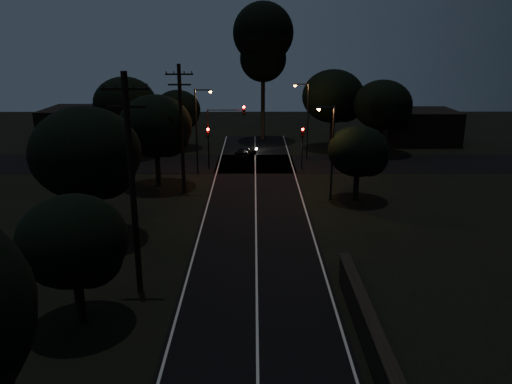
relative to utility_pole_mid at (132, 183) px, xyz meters
name	(u,v)px	position (x,y,z in m)	size (l,w,h in m)	color
road_surface	(256,195)	(6.00, 16.12, -5.73)	(60.00, 70.00, 0.03)	black
utility_pole_mid	(132,183)	(0.00, 0.00, 0.00)	(2.20, 0.30, 11.00)	black
utility_pole_far	(181,128)	(0.00, 17.00, -0.25)	(2.20, 0.30, 10.50)	black
tree_left_b	(76,244)	(-1.83, -3.10, -1.83)	(4.75, 4.75, 6.04)	black
tree_left_c	(89,156)	(-4.26, 6.86, -0.23)	(6.74, 6.74, 8.52)	black
tree_left_d	(158,128)	(-2.28, 18.87, -0.60)	(6.25, 6.25, 7.92)	black
tree_far_nw	(179,111)	(-2.81, 34.89, -1.38)	(5.32, 5.32, 6.74)	black
tree_far_w	(127,105)	(-7.76, 30.86, -0.19)	(6.69, 6.69, 8.53)	black
tree_far_ne	(335,98)	(15.25, 34.86, 0.12)	(7.16, 7.16, 9.05)	black
tree_far_e	(385,106)	(20.23, 31.87, -0.47)	(6.40, 6.40, 8.12)	black
tree_right_a	(360,153)	(14.17, 14.90, -1.86)	(4.71, 4.71, 5.99)	black
tall_pine	(263,41)	(7.00, 40.00, 6.29)	(7.34, 7.34, 16.68)	black
building_left	(90,126)	(-14.00, 37.00, -3.54)	(10.00, 8.00, 4.40)	black
building_right	(417,126)	(26.00, 38.00, -3.74)	(9.00, 7.00, 4.00)	black
signal_left	(208,140)	(1.40, 24.99, -2.90)	(0.28, 0.35, 4.10)	black
signal_right	(302,140)	(10.60, 24.99, -2.90)	(0.28, 0.35, 4.10)	black
signal_mast	(225,125)	(3.09, 24.99, -1.40)	(3.70, 0.35, 6.25)	black
streetlight_a	(198,126)	(0.69, 23.00, -1.10)	(1.66, 0.26, 8.00)	black
streetlight_b	(306,116)	(11.31, 29.00, -1.10)	(1.66, 0.26, 8.00)	black
streetlight_c	(331,146)	(11.83, 15.00, -1.39)	(1.46, 0.26, 7.50)	black
car	(246,151)	(4.96, 30.27, -5.16)	(1.36, 3.38, 1.15)	black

